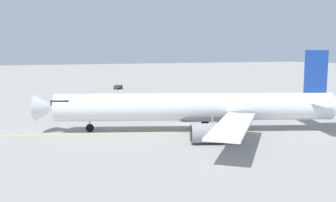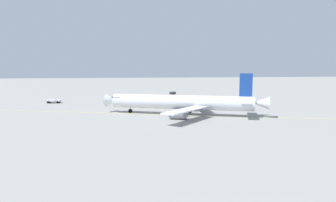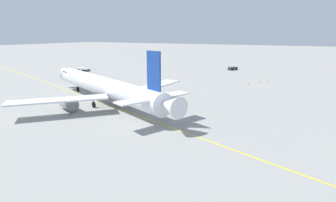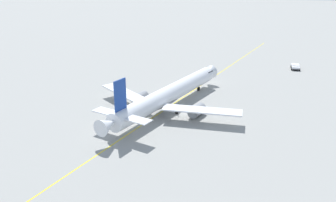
{
  "view_description": "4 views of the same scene",
  "coord_description": "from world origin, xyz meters",
  "px_view_note": "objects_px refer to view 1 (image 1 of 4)",
  "views": [
    {
      "loc": [
        -49.62,
        26.6,
        10.77
      ],
      "look_at": [
        -2.85,
        4.54,
        4.1
      ],
      "focal_mm": 40.2,
      "sensor_mm": 36.0,
      "label": 1
    },
    {
      "loc": [
        -83.22,
        17.79,
        12.49
      ],
      "look_at": [
        -6.61,
        5.27,
        3.92
      ],
      "focal_mm": 32.16,
      "sensor_mm": 36.0,
      "label": 2
    },
    {
      "loc": [
        -45.65,
        -34.7,
        13.54
      ],
      "look_at": [
        -5.42,
        -13.09,
        2.19
      ],
      "focal_mm": 29.04,
      "sensor_mm": 36.0,
      "label": 3
    },
    {
      "loc": [
        7.51,
        -73.69,
        30.19
      ],
      "look_at": [
        -4.68,
        -1.7,
        2.93
      ],
      "focal_mm": 38.67,
      "sensor_mm": 36.0,
      "label": 4
    }
  ],
  "objects_px": {
    "safety_cone_mid": "(200,94)",
    "safety_cone_far": "(200,92)",
    "airliner_main": "(199,108)",
    "safety_cone_near": "(200,96)",
    "baggage_truck_truck": "(118,87)"
  },
  "relations": [
    {
      "from": "safety_cone_mid",
      "to": "safety_cone_far",
      "type": "bearing_deg",
      "value": -30.93
    },
    {
      "from": "airliner_main",
      "to": "safety_cone_far",
      "type": "bearing_deg",
      "value": -97.62
    },
    {
      "from": "safety_cone_mid",
      "to": "safety_cone_far",
      "type": "height_order",
      "value": "same"
    },
    {
      "from": "airliner_main",
      "to": "safety_cone_mid",
      "type": "bearing_deg",
      "value": -97.57
    },
    {
      "from": "airliner_main",
      "to": "safety_cone_near",
      "type": "xyz_separation_m",
      "value": [
        35.06,
        -20.36,
        -2.89
      ]
    },
    {
      "from": "safety_cone_near",
      "to": "safety_cone_mid",
      "type": "height_order",
      "value": "same"
    },
    {
      "from": "airliner_main",
      "to": "safety_cone_near",
      "type": "bearing_deg",
      "value": -97.49
    },
    {
      "from": "safety_cone_mid",
      "to": "safety_cone_near",
      "type": "bearing_deg",
      "value": 149.07
    },
    {
      "from": "airliner_main",
      "to": "safety_cone_near",
      "type": "relative_size",
      "value": 76.4
    },
    {
      "from": "baggage_truck_truck",
      "to": "safety_cone_near",
      "type": "bearing_deg",
      "value": 55.09
    },
    {
      "from": "baggage_truck_truck",
      "to": "airliner_main",
      "type": "bearing_deg",
      "value": 24.02
    },
    {
      "from": "airliner_main",
      "to": "safety_cone_mid",
      "type": "relative_size",
      "value": 76.4
    },
    {
      "from": "airliner_main",
      "to": "safety_cone_mid",
      "type": "height_order",
      "value": "airliner_main"
    },
    {
      "from": "safety_cone_near",
      "to": "airliner_main",
      "type": "bearing_deg",
      "value": 149.85
    },
    {
      "from": "safety_cone_mid",
      "to": "safety_cone_far",
      "type": "xyz_separation_m",
      "value": [
        3.05,
        -1.83,
        0.0
      ]
    }
  ]
}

